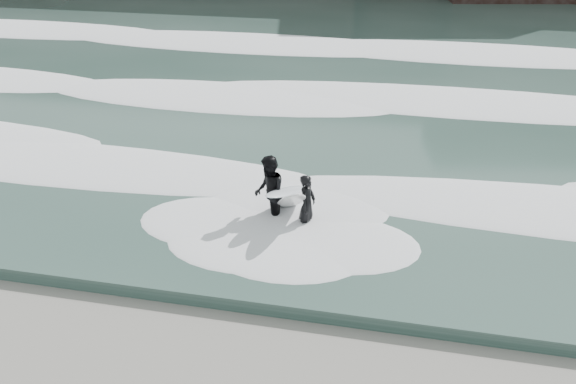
# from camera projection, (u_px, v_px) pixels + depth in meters

# --- Properties ---
(sea) EXTENTS (90.00, 52.00, 0.30)m
(sea) POSITION_uv_depth(u_px,v_px,m) (384.00, 33.00, 35.08)
(sea) COLOR #334C44
(sea) RESTS_ON ground
(foam_near) EXTENTS (60.00, 3.20, 0.20)m
(foam_near) POSITION_uv_depth(u_px,v_px,m) (321.00, 174.00, 17.36)
(foam_near) COLOR white
(foam_near) RESTS_ON sea
(foam_mid) EXTENTS (60.00, 4.00, 0.24)m
(foam_mid) POSITION_uv_depth(u_px,v_px,m) (354.00, 98.00, 23.52)
(foam_mid) COLOR white
(foam_mid) RESTS_ON sea
(foam_far) EXTENTS (60.00, 4.80, 0.30)m
(foam_far) POSITION_uv_depth(u_px,v_px,m) (377.00, 44.00, 31.43)
(foam_far) COLOR white
(foam_far) RESTS_ON sea
(surfer_left) EXTENTS (1.32, 2.12, 1.50)m
(surfer_left) POSITION_uv_depth(u_px,v_px,m) (301.00, 204.00, 14.92)
(surfer_left) COLOR black
(surfer_left) RESTS_ON ground
(surfer_right) EXTENTS (1.35, 1.91, 1.80)m
(surfer_right) POSITION_uv_depth(u_px,v_px,m) (270.00, 192.00, 15.13)
(surfer_right) COLOR black
(surfer_right) RESTS_ON ground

